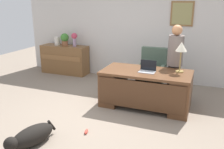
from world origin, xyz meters
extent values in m
plane|color=gray|center=(0.00, 0.00, 0.00)|extent=(12.00, 12.00, 0.00)
cube|color=silver|center=(0.00, 2.60, 1.35)|extent=(7.00, 0.12, 2.70)
cube|color=olive|center=(1.06, 2.52, 1.80)|extent=(0.55, 0.03, 0.60)
cube|color=#989057|center=(1.06, 2.50, 1.80)|extent=(0.47, 0.01, 0.52)
cube|color=brown|center=(0.64, 0.76, 0.73)|extent=(1.78, 0.91, 0.05)
cube|color=brown|center=(-0.07, 0.76, 0.35)|extent=(0.36, 0.85, 0.70)
cube|color=brown|center=(1.35, 0.76, 0.35)|extent=(0.36, 0.85, 0.70)
cube|color=#4E2F1C|center=(0.64, 0.34, 0.39)|extent=(1.68, 0.04, 0.56)
cube|color=brown|center=(-2.21, 2.25, 0.42)|extent=(1.40, 0.48, 0.84)
cube|color=brown|center=(-2.21, 2.00, 0.52)|extent=(1.30, 0.02, 0.14)
cube|color=#475B4C|center=(0.57, 1.56, 0.37)|extent=(0.60, 0.58, 0.18)
cylinder|color=black|center=(0.57, 1.56, 0.14)|extent=(0.10, 0.10, 0.28)
cylinder|color=black|center=(0.57, 1.56, 0.03)|extent=(0.52, 0.52, 0.05)
cube|color=#475B4C|center=(0.57, 1.80, 0.76)|extent=(0.60, 0.12, 0.59)
cube|color=#475B4C|center=(0.31, 1.56, 0.57)|extent=(0.08, 0.50, 0.22)
cube|color=#475B4C|center=(0.83, 1.56, 0.57)|extent=(0.08, 0.50, 0.22)
cylinder|color=#262323|center=(1.12, 1.33, 0.39)|extent=(0.26, 0.26, 0.79)
cylinder|color=slate|center=(1.12, 1.33, 1.10)|extent=(0.32, 0.32, 0.64)
sphere|color=tan|center=(1.12, 1.33, 1.53)|extent=(0.22, 0.22, 0.22)
ellipsoid|color=black|center=(-0.58, -1.28, 0.15)|extent=(0.48, 0.78, 0.30)
sphere|color=black|center=(-0.68, -1.63, 0.19)|extent=(0.20, 0.20, 0.20)
cylinder|color=black|center=(-0.49, -0.94, 0.17)|extent=(0.08, 0.15, 0.21)
cube|color=#B2B5BA|center=(0.67, 0.69, 0.76)|extent=(0.32, 0.22, 0.01)
cube|color=black|center=(0.67, 0.80, 0.87)|extent=(0.32, 0.01, 0.21)
cylinder|color=#9E8447|center=(1.27, 0.95, 0.76)|extent=(0.16, 0.16, 0.02)
cylinder|color=#9E8447|center=(1.27, 0.95, 0.97)|extent=(0.02, 0.02, 0.40)
cone|color=silver|center=(1.27, 0.95, 1.26)|extent=(0.22, 0.22, 0.18)
cylinder|color=#A388A9|center=(-1.86, 2.25, 0.95)|extent=(0.10, 0.10, 0.23)
sphere|color=#C5405B|center=(-1.86, 2.25, 1.14)|extent=(0.17, 0.17, 0.17)
cylinder|color=silver|center=(-2.45, 2.25, 0.96)|extent=(0.15, 0.15, 0.24)
cylinder|color=brown|center=(-2.18, 2.25, 0.91)|extent=(0.18, 0.18, 0.14)
sphere|color=#418433|center=(-2.18, 2.25, 1.08)|extent=(0.24, 0.24, 0.24)
ellipsoid|color=#E53F33|center=(0.01, -0.68, 0.03)|extent=(0.09, 0.16, 0.05)
camera|label=1|loc=(1.76, -3.93, 2.13)|focal=39.67mm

